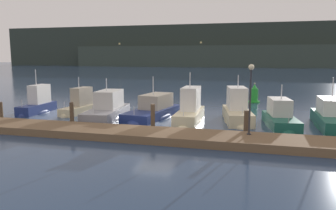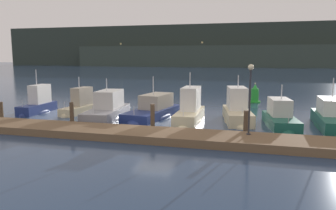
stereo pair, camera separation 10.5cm
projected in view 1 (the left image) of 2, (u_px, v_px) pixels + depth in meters
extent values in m
plane|color=navy|center=(154.00, 131.00, 21.23)|extent=(400.00, 400.00, 0.00)
cube|color=brown|center=(144.00, 134.00, 19.31)|extent=(30.07, 2.80, 0.45)
cylinder|color=#4C3D2D|center=(1.00, 112.00, 23.75)|extent=(0.28, 0.28, 1.51)
cylinder|color=#4C3D2D|center=(72.00, 115.00, 22.27)|extent=(0.28, 0.28, 1.71)
cylinder|color=#4C3D2D|center=(153.00, 118.00, 20.79)|extent=(0.28, 0.28, 1.81)
cylinder|color=#4C3D2D|center=(246.00, 124.00, 19.33)|extent=(0.28, 0.28, 1.63)
ellipsoid|color=navy|center=(37.00, 113.00, 28.01)|extent=(1.57, 4.62, 1.17)
cube|color=navy|center=(37.00, 108.00, 27.96)|extent=(1.44, 4.16, 0.77)
cube|color=silver|center=(39.00, 94.00, 28.22)|extent=(1.03, 2.05, 1.59)
cube|color=black|center=(45.00, 90.00, 29.07)|extent=(0.85, 0.33, 0.71)
cylinder|color=silver|center=(36.00, 77.00, 27.66)|extent=(0.07, 0.07, 1.33)
cylinder|color=silver|center=(22.00, 104.00, 26.00)|extent=(0.04, 0.04, 0.60)
ellipsoid|color=beige|center=(79.00, 113.00, 27.71)|extent=(1.75, 4.66, 1.38)
cube|color=beige|center=(79.00, 110.00, 27.67)|extent=(1.60, 4.19, 0.63)
cube|color=#A39984|center=(82.00, 96.00, 27.93)|extent=(1.09, 2.08, 1.53)
cube|color=black|center=(88.00, 93.00, 28.74)|extent=(0.83, 0.36, 0.68)
cylinder|color=silver|center=(79.00, 82.00, 27.41)|extent=(0.07, 0.07, 0.92)
cylinder|color=silver|center=(64.00, 106.00, 25.80)|extent=(0.04, 0.04, 0.60)
ellipsoid|color=gray|center=(107.00, 119.00, 25.40)|extent=(2.97, 6.79, 1.38)
cube|color=gray|center=(107.00, 113.00, 25.34)|extent=(2.72, 6.11, 0.80)
cube|color=silver|center=(109.00, 99.00, 25.83)|extent=(1.85, 3.04, 1.32)
cube|color=black|center=(114.00, 94.00, 27.08)|extent=(1.38, 0.41, 0.59)
cylinder|color=silver|center=(106.00, 85.00, 25.14)|extent=(0.07, 0.07, 0.98)
cylinder|color=silver|center=(93.00, 110.00, 22.54)|extent=(0.04, 0.04, 0.60)
ellipsoid|color=navy|center=(153.00, 117.00, 26.01)|extent=(3.53, 7.38, 1.37)
cube|color=navy|center=(153.00, 113.00, 25.96)|extent=(3.23, 6.65, 0.66)
cube|color=#A39984|center=(156.00, 101.00, 26.48)|extent=(2.15, 3.34, 1.11)
cube|color=black|center=(164.00, 97.00, 27.74)|extent=(1.52, 0.45, 0.50)
cylinder|color=silver|center=(153.00, 86.00, 25.77)|extent=(0.07, 0.07, 1.45)
cylinder|color=silver|center=(134.00, 111.00, 23.17)|extent=(0.04, 0.04, 0.60)
ellipsoid|color=beige|center=(189.00, 121.00, 24.35)|extent=(1.88, 5.85, 0.95)
cube|color=beige|center=(189.00, 116.00, 24.29)|extent=(1.73, 5.27, 0.81)
cube|color=silver|center=(191.00, 98.00, 24.66)|extent=(1.24, 2.59, 1.70)
cube|color=black|center=(193.00, 93.00, 25.74)|extent=(1.04, 0.34, 0.75)
cylinder|color=silver|center=(190.00, 80.00, 24.01)|extent=(0.07, 0.07, 1.12)
cylinder|color=silver|center=(183.00, 112.00, 21.84)|extent=(0.04, 0.04, 0.60)
ellipsoid|color=beige|center=(237.00, 121.00, 24.28)|extent=(2.90, 5.95, 1.30)
cube|color=beige|center=(237.00, 116.00, 24.22)|extent=(2.64, 5.36, 0.88)
cube|color=silver|center=(237.00, 98.00, 24.59)|extent=(1.72, 2.70, 1.63)
cube|color=black|center=(235.00, 93.00, 25.68)|extent=(1.17, 0.50, 0.72)
cylinder|color=silver|center=(238.00, 81.00, 23.96)|extent=(0.07, 0.07, 0.92)
cylinder|color=silver|center=(242.00, 111.00, 21.75)|extent=(0.04, 0.04, 0.60)
ellipsoid|color=#195647|center=(280.00, 126.00, 22.69)|extent=(2.65, 5.66, 1.23)
cube|color=#195647|center=(280.00, 121.00, 22.64)|extent=(2.42, 5.10, 0.69)
cube|color=silver|center=(279.00, 107.00, 23.03)|extent=(1.62, 2.55, 1.17)
cube|color=black|center=(276.00, 102.00, 24.08)|extent=(1.17, 0.40, 0.52)
cylinder|color=silver|center=(282.00, 92.00, 22.44)|extent=(0.07, 0.07, 1.02)
cylinder|color=silver|center=(289.00, 118.00, 20.30)|extent=(0.04, 0.04, 0.60)
ellipsoid|color=#195647|center=(330.00, 127.00, 22.29)|extent=(2.00, 6.84, 1.06)
cube|color=#195647|center=(331.00, 121.00, 22.22)|extent=(1.84, 6.16, 0.84)
cube|color=silver|center=(330.00, 106.00, 22.73)|extent=(1.34, 3.02, 1.07)
cube|color=black|center=(326.00, 101.00, 24.01)|extent=(1.16, 0.24, 0.48)
cylinder|color=silver|center=(333.00, 89.00, 22.03)|extent=(0.07, 0.07, 1.45)
cylinder|color=green|center=(254.00, 102.00, 34.28)|extent=(1.16, 1.16, 0.16)
cylinder|color=green|center=(254.00, 95.00, 34.18)|extent=(0.77, 0.77, 1.28)
cone|color=green|center=(255.00, 86.00, 34.04)|extent=(0.54, 0.54, 0.50)
sphere|color=#F9EAB7|center=(255.00, 83.00, 34.00)|extent=(0.16, 0.16, 0.16)
cylinder|color=#2D2D33|center=(249.00, 134.00, 18.33)|extent=(0.24, 0.24, 0.06)
cylinder|color=#2D2D33|center=(250.00, 102.00, 18.06)|extent=(0.10, 0.10, 3.56)
sphere|color=#F9EAB7|center=(251.00, 67.00, 17.78)|extent=(0.32, 0.32, 0.32)
cube|color=#28332D|center=(243.00, 46.00, 150.36)|extent=(240.00, 16.00, 19.14)
cube|color=#333F39|center=(232.00, 56.00, 142.53)|extent=(144.00, 10.00, 9.35)
cube|color=#F4DB8C|center=(243.00, 57.00, 143.29)|extent=(0.80, 0.10, 0.80)
cube|color=#F4DB8C|center=(267.00, 52.00, 140.39)|extent=(0.80, 0.10, 0.80)
cube|color=#F4DB8C|center=(228.00, 51.00, 144.53)|extent=(0.80, 0.10, 0.80)
cube|color=#F4DB8C|center=(119.00, 44.00, 157.15)|extent=(0.80, 0.10, 0.80)
cube|color=#F4DB8C|center=(119.00, 52.00, 157.85)|extent=(0.80, 0.10, 0.80)
cube|color=#F4DB8C|center=(201.00, 42.00, 147.06)|extent=(0.80, 0.10, 0.80)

